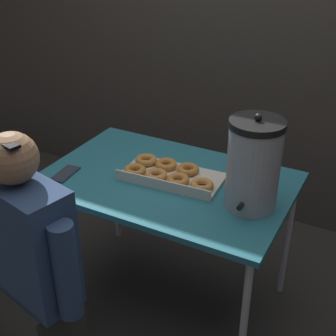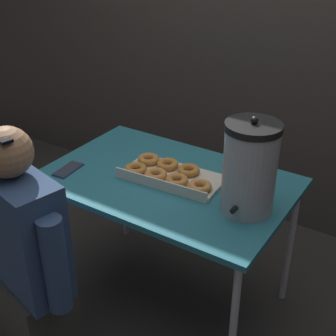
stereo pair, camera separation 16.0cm
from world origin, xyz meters
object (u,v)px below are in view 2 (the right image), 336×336
Objects in this scene: cell_phone at (68,169)px; person_seated at (27,261)px; donut_box at (169,174)px; coffee_urn at (250,168)px.

person_seated is (0.15, -0.43, -0.20)m from cell_phone.
donut_box is at bearing 18.64° from cell_phone.
coffee_urn is (0.41, -0.04, 0.17)m from donut_box.
cell_phone is at bearing -159.28° from donut_box.
person_seated is at bearing -118.82° from donut_box.
coffee_urn is at bearing -9.02° from donut_box.
person_seated reaches higher than coffee_urn.
coffee_urn reaches higher than donut_box.
coffee_urn reaches higher than cell_phone.
cell_phone is at bearing -57.89° from person_seated.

